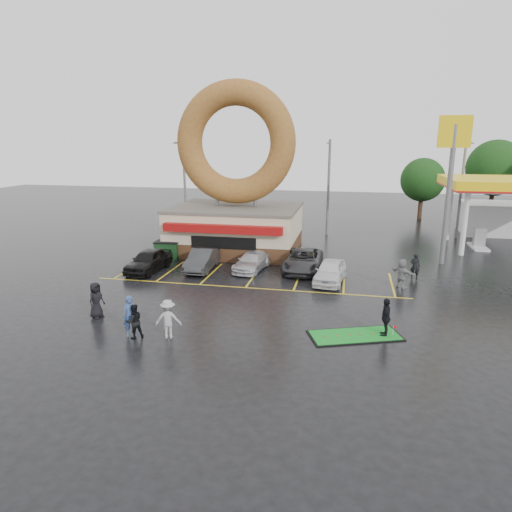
% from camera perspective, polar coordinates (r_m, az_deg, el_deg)
% --- Properties ---
extents(ground, '(120.00, 120.00, 0.00)m').
position_cam_1_polar(ground, '(25.38, -3.07, -6.33)').
color(ground, black).
rests_on(ground, ground).
extents(donut_shop, '(10.20, 8.70, 13.50)m').
position_cam_1_polar(donut_shop, '(37.33, -2.52, 7.42)').
color(donut_shop, '#472B19').
rests_on(donut_shop, ground).
extents(gas_station, '(12.30, 13.65, 5.90)m').
position_cam_1_polar(gas_station, '(46.30, 29.27, 6.00)').
color(gas_station, silver).
rests_on(gas_station, ground).
extents(shell_sign, '(2.20, 0.36, 10.60)m').
position_cam_1_polar(shell_sign, '(35.63, 23.27, 10.67)').
color(shell_sign, slate).
rests_on(shell_sign, ground).
extents(streetlight_left, '(0.40, 2.21, 9.00)m').
position_cam_1_polar(streetlight_left, '(45.99, -8.94, 8.96)').
color(streetlight_left, slate).
rests_on(streetlight_left, ground).
extents(streetlight_mid, '(0.40, 2.21, 9.00)m').
position_cam_1_polar(streetlight_mid, '(44.10, 9.04, 8.74)').
color(streetlight_mid, slate).
rests_on(streetlight_mid, ground).
extents(streetlight_right, '(0.40, 2.21, 9.00)m').
position_cam_1_polar(streetlight_right, '(46.10, 24.31, 7.89)').
color(streetlight_right, slate).
rests_on(streetlight_right, ground).
extents(tree_far_c, '(6.30, 6.30, 9.00)m').
position_cam_1_polar(tree_far_c, '(59.17, 27.74, 9.71)').
color(tree_far_c, '#332114').
rests_on(tree_far_c, ground).
extents(tree_far_d, '(4.90, 4.90, 7.00)m').
position_cam_1_polar(tree_far_d, '(55.66, 20.11, 8.92)').
color(tree_far_d, '#332114').
rests_on(tree_far_d, ground).
extents(car_black, '(2.19, 4.69, 1.55)m').
position_cam_1_polar(car_black, '(32.65, -13.28, -0.56)').
color(car_black, black).
rests_on(car_black, ground).
extents(car_dgrey, '(1.70, 4.50, 1.47)m').
position_cam_1_polar(car_dgrey, '(32.37, -6.76, -0.47)').
color(car_dgrey, '#2C2C2F').
rests_on(car_dgrey, ground).
extents(car_silver, '(2.33, 4.50, 1.25)m').
position_cam_1_polar(car_silver, '(32.15, -0.53, -0.67)').
color(car_silver, '#B9B9BE').
rests_on(car_silver, ground).
extents(car_grey, '(2.55, 5.41, 1.50)m').
position_cam_1_polar(car_grey, '(32.15, 5.92, -0.52)').
color(car_grey, '#303032').
rests_on(car_grey, ground).
extents(car_white, '(2.21, 4.48, 1.47)m').
position_cam_1_polar(car_white, '(29.71, 9.26, -1.91)').
color(car_white, silver).
rests_on(car_white, ground).
extents(person_blue, '(0.85, 0.73, 1.96)m').
position_cam_1_polar(person_blue, '(22.17, -15.41, -7.27)').
color(person_blue, '#324B7E').
rests_on(person_blue, ground).
extents(person_blackjkt, '(1.01, 1.00, 1.65)m').
position_cam_1_polar(person_blackjkt, '(21.97, -14.99, -7.89)').
color(person_blackjkt, black).
rests_on(person_blackjkt, ground).
extents(person_hoodie, '(1.32, 0.93, 1.85)m').
position_cam_1_polar(person_hoodie, '(21.60, -10.92, -7.74)').
color(person_hoodie, '#9B9C9E').
rests_on(person_hoodie, ground).
extents(person_bystander, '(0.81, 1.04, 1.88)m').
position_cam_1_polar(person_bystander, '(24.96, -19.36, -5.22)').
color(person_bystander, black).
rests_on(person_bystander, ground).
extents(person_cameraman, '(0.48, 1.10, 1.86)m').
position_cam_1_polar(person_cameraman, '(22.23, 15.92, -7.38)').
color(person_cameraman, black).
rests_on(person_cameraman, ground).
extents(person_walker_near, '(1.63, 1.58, 1.86)m').
position_cam_1_polar(person_walker_near, '(29.60, 17.78, -2.09)').
color(person_walker_near, gray).
rests_on(person_walker_near, ground).
extents(person_walker_far, '(0.67, 0.48, 1.71)m').
position_cam_1_polar(person_walker_far, '(31.87, 19.26, -1.20)').
color(person_walker_far, black).
rests_on(person_walker_far, ground).
extents(dumpster, '(1.87, 1.31, 1.30)m').
position_cam_1_polar(dumpster, '(35.84, -10.97, 0.68)').
color(dumpster, '#173D1D').
rests_on(dumpster, ground).
extents(putting_green, '(4.64, 3.23, 0.53)m').
position_cam_1_polar(putting_green, '(22.21, 12.27, -9.68)').
color(putting_green, black).
rests_on(putting_green, ground).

